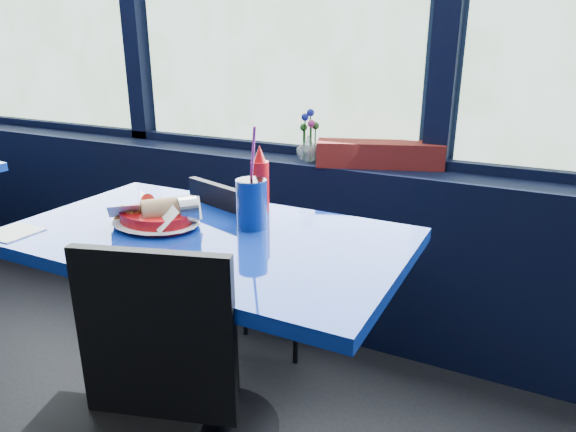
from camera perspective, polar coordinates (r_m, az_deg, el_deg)
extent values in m
cube|color=black|center=(2.53, -2.81, -1.96)|extent=(5.00, 0.26, 0.80)
cube|color=black|center=(2.48, -2.05, 7.52)|extent=(4.80, 0.08, 0.06)
cylinder|color=black|center=(1.95, -7.95, -22.49)|extent=(0.44, 0.44, 0.03)
cylinder|color=black|center=(1.75, -8.44, -14.49)|extent=(0.12, 0.12, 0.68)
cube|color=navy|center=(1.58, -9.12, -2.55)|extent=(1.20, 0.70, 0.04)
cube|color=black|center=(1.24, -14.49, -12.95)|extent=(0.37, 0.14, 0.43)
cube|color=black|center=(2.08, -5.46, -6.78)|extent=(0.47, 0.47, 0.04)
cube|color=black|center=(1.83, -7.05, -2.87)|extent=(0.35, 0.13, 0.41)
cylinder|color=black|center=(2.17, 0.83, -11.78)|extent=(0.02, 0.02, 0.38)
cylinder|color=black|center=(1.99, -5.82, -15.09)|extent=(0.02, 0.02, 0.38)
cylinder|color=black|center=(2.38, -4.84, -8.96)|extent=(0.02, 0.02, 0.38)
cylinder|color=black|center=(2.21, -11.28, -11.61)|extent=(0.02, 0.02, 0.38)
cube|color=maroon|center=(2.18, 10.12, 6.78)|extent=(0.53, 0.29, 0.10)
imported|color=silver|center=(2.25, 2.28, 7.46)|extent=(0.13, 0.13, 0.11)
cylinder|color=#1E5919|center=(2.25, 1.88, 8.35)|extent=(0.01, 0.01, 0.17)
sphere|color=#1B25A1|center=(2.23, 1.91, 10.93)|extent=(0.03, 0.03, 0.03)
cylinder|color=#1E5919|center=(2.23, 2.57, 7.93)|extent=(0.01, 0.01, 0.15)
sphere|color=#CD3C8C|center=(2.21, 2.60, 10.23)|extent=(0.03, 0.03, 0.03)
cylinder|color=#1E5919|center=(2.26, 2.48, 8.60)|extent=(0.01, 0.01, 0.19)
sphere|color=#1B25A1|center=(2.24, 2.52, 11.40)|extent=(0.03, 0.03, 0.03)
cylinder|color=#1E5919|center=(2.27, 1.73, 7.85)|extent=(0.01, 0.01, 0.13)
sphere|color=#1E5919|center=(2.26, 1.75, 9.82)|extent=(0.03, 0.03, 0.03)
cylinder|color=#1E5919|center=(2.24, 3.03, 7.83)|extent=(0.01, 0.01, 0.14)
sphere|color=#1E5919|center=(2.23, 3.07, 9.97)|extent=(0.03, 0.03, 0.03)
cylinder|color=red|center=(1.65, -14.48, -0.28)|extent=(0.32, 0.32, 0.05)
cylinder|color=white|center=(1.66, -14.45, -0.62)|extent=(0.31, 0.31, 0.00)
cylinder|color=silver|center=(1.61, -11.07, 0.61)|extent=(0.10, 0.10, 0.08)
sphere|color=brown|center=(1.64, -15.17, 0.80)|extent=(0.06, 0.06, 0.06)
cylinder|color=red|center=(1.64, -15.31, 1.63)|extent=(0.06, 0.06, 0.01)
cylinder|color=red|center=(1.72, -3.11, 3.26)|extent=(0.06, 0.06, 0.17)
cone|color=red|center=(1.70, -3.18, 6.98)|extent=(0.04, 0.04, 0.06)
cylinder|color=navy|center=(1.58, -4.07, 1.36)|extent=(0.10, 0.10, 0.15)
cylinder|color=black|center=(1.55, -4.13, 3.91)|extent=(0.09, 0.09, 0.01)
cylinder|color=#FF3593|center=(1.53, -3.96, 6.29)|extent=(0.06, 0.06, 0.21)
cube|color=white|center=(1.76, -28.27, -1.61)|extent=(0.14, 0.14, 0.00)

